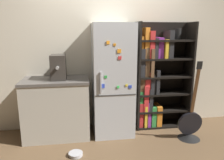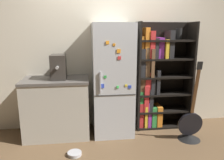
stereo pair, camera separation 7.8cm
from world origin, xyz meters
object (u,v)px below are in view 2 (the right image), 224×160
espresso_machine (59,67)px  guitar (190,129)px  pet_bowl (75,153)px  bookshelf (156,78)px  refrigerator (113,80)px

espresso_machine → guitar: bearing=-11.7°
espresso_machine → guitar: espresso_machine is taller
espresso_machine → pet_bowl: (0.22, -0.62, -1.06)m
guitar → pet_bowl: guitar is taller
guitar → pet_bowl: size_ratio=6.40×
bookshelf → pet_bowl: bookshelf is taller
espresso_machine → guitar: size_ratio=0.30×
refrigerator → bookshelf: 0.76m
refrigerator → pet_bowl: refrigerator is taller
bookshelf → espresso_machine: (-1.55, -0.17, 0.25)m
pet_bowl → espresso_machine: bearing=109.4°
refrigerator → espresso_machine: 0.84m
bookshelf → guitar: (0.37, -0.57, -0.67)m
refrigerator → pet_bowl: 1.21m
espresso_machine → pet_bowl: espresso_machine is taller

